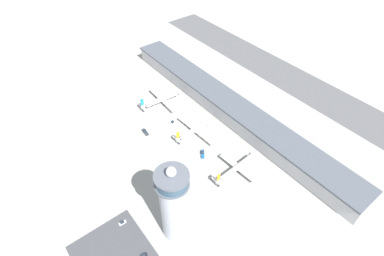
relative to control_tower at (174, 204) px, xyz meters
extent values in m
plane|color=#9E9B93|center=(-59.93, 28.06, -27.75)|extent=(1000.00, 1000.00, 0.00)
cube|color=#B2B2B7|center=(-59.93, 98.06, -21.18)|extent=(247.44, 22.00, 13.14)
cube|color=#4C515B|center=(-59.93, 98.06, -13.82)|extent=(247.44, 25.00, 1.60)
cube|color=#515154|center=(-59.93, 184.62, -27.75)|extent=(371.16, 44.00, 0.01)
cylinder|color=#ADB2BC|center=(0.00, 0.00, -4.94)|extent=(14.67, 14.67, 45.62)
cylinder|color=#565B66|center=(0.00, 0.00, 18.27)|extent=(17.87, 17.87, 0.80)
cylinder|color=#334C60|center=(0.00, 0.00, 21.45)|extent=(16.44, 16.44, 5.56)
cylinder|color=#565B66|center=(0.00, 0.00, 24.73)|extent=(17.87, 17.87, 1.00)
sphere|color=white|center=(0.00, 0.00, 27.79)|extent=(5.11, 5.11, 5.11)
cylinder|color=silver|center=(-107.10, 61.69, -23.07)|extent=(5.30, 31.79, 4.01)
cone|color=silver|center=(-106.38, 79.30, -23.07)|extent=(4.15, 3.77, 4.01)
cone|color=silver|center=(-107.85, 43.48, -23.07)|extent=(3.80, 4.95, 3.60)
cube|color=silver|center=(-107.08, 62.32, -23.77)|extent=(39.51, 6.01, 0.44)
cylinder|color=#A8A8B2|center=(-115.29, 63.66, -24.98)|extent=(2.38, 4.49, 2.20)
cylinder|color=#A8A8B2|center=(-98.78, 62.98, -24.98)|extent=(2.38, 4.49, 2.20)
cube|color=#197FB2|center=(-107.89, 42.52, -17.86)|extent=(0.41, 2.81, 6.41)
cube|color=silver|center=(-107.90, 42.12, -22.67)|extent=(11.29, 2.46, 0.24)
cylinder|color=black|center=(-106.50, 76.30, -26.41)|extent=(0.28, 0.28, 2.68)
cylinder|color=black|center=(-104.31, 61.41, -26.41)|extent=(0.28, 0.28, 2.68)
cylinder|color=black|center=(-109.91, 61.64, -26.41)|extent=(0.28, 0.28, 2.68)
cylinder|color=white|center=(-58.47, 61.34, -23.69)|extent=(4.93, 29.23, 3.67)
cone|color=white|center=(-59.17, 77.52, -23.69)|extent=(3.81, 3.46, 3.67)
cone|color=white|center=(-57.74, 44.60, -23.69)|extent=(3.49, 4.55, 3.30)
cube|color=white|center=(-58.49, 61.92, -24.33)|extent=(41.16, 6.18, 0.44)
cylinder|color=#A8A8B2|center=(-67.14, 62.54, -25.44)|extent=(2.19, 4.12, 2.02)
cylinder|color=#A8A8B2|center=(-49.93, 63.29, -25.44)|extent=(2.19, 4.12, 2.02)
cube|color=orange|center=(-57.70, 43.72, -18.92)|extent=(0.42, 2.81, 5.87)
cube|color=white|center=(-57.68, 43.32, -23.32)|extent=(10.36, 2.45, 0.24)
cylinder|color=black|center=(-59.05, 74.67, -26.64)|extent=(0.28, 0.28, 2.23)
cylinder|color=black|center=(-55.89, 61.23, -26.64)|extent=(0.28, 0.28, 2.23)
cylinder|color=black|center=(-61.03, 61.01, -26.64)|extent=(0.28, 0.28, 2.23)
cylinder|color=silver|center=(-9.91, 60.63, -23.20)|extent=(5.69, 32.46, 3.66)
cone|color=silver|center=(-11.04, 78.39, -23.20)|extent=(3.86, 3.52, 3.66)
cone|color=silver|center=(-8.75, 42.33, -23.20)|extent=(3.56, 4.59, 3.29)
cube|color=silver|center=(-9.95, 61.28, -23.84)|extent=(32.40, 6.43, 0.44)
cylinder|color=#A8A8B2|center=(-16.76, 61.85, -24.94)|extent=(2.26, 4.14, 2.01)
cylinder|color=#A8A8B2|center=(-3.27, 62.70, -24.94)|extent=(2.26, 4.14, 2.01)
cube|color=orange|center=(-8.69, 41.45, -18.44)|extent=(0.48, 2.81, 5.85)
cube|color=silver|center=(-8.67, 41.05, -22.83)|extent=(10.35, 2.64, 0.24)
cylinder|color=black|center=(-10.86, 75.55, -26.39)|extent=(0.28, 0.28, 2.73)
cylinder|color=black|center=(-7.35, 60.64, -26.39)|extent=(0.28, 0.28, 2.73)
cylinder|color=black|center=(-12.46, 60.32, -26.39)|extent=(0.28, 0.28, 2.73)
cube|color=black|center=(-83.40, 29.57, -27.69)|extent=(6.89, 2.86, 0.12)
cube|color=#2D333D|center=(-83.40, 29.57, -27.07)|extent=(8.18, 3.04, 1.37)
cube|color=#232D38|center=(-84.21, 29.62, -25.83)|extent=(2.54, 2.38, 1.12)
cube|color=black|center=(-78.10, 53.38, -27.69)|extent=(6.33, 4.39, 0.12)
cube|color=silver|center=(-78.10, 53.38, -26.97)|extent=(7.40, 4.89, 1.56)
cube|color=#232D38|center=(-78.74, 53.14, -25.55)|extent=(2.76, 2.87, 1.28)
cube|color=black|center=(-36.78, 51.18, -27.69)|extent=(6.68, 5.88, 0.12)
cube|color=#195699|center=(-36.78, 51.18, -27.04)|extent=(7.75, 6.74, 1.42)
cube|color=#232D38|center=(-37.42, 51.67, -25.75)|extent=(3.14, 3.07, 1.16)
cube|color=black|center=(1.97, -23.49, -27.32)|extent=(1.90, 4.59, 0.86)
cube|color=#232D38|center=(1.97, -23.60, -26.54)|extent=(1.64, 2.54, 0.70)
cube|color=black|center=(-23.52, -22.94, -27.69)|extent=(1.88, 3.95, 0.12)
cube|color=silver|center=(-23.52, -22.94, -27.33)|extent=(1.98, 4.69, 0.84)
cube|color=#232D38|center=(-23.53, -23.06, -26.57)|extent=(1.68, 2.60, 0.69)
camera|label=1|loc=(76.46, -46.76, 139.69)|focal=28.00mm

